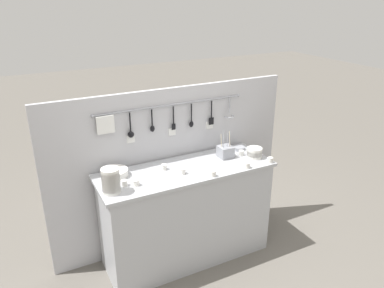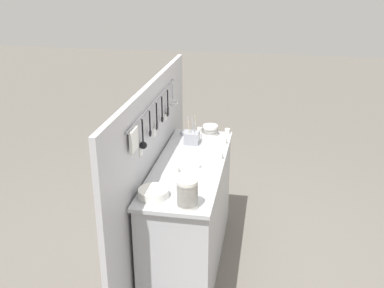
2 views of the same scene
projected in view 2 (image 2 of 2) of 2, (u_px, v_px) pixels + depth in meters
ground_plane at (190, 259)px, 4.05m from camera, size 20.00×20.00×0.00m
counter at (190, 213)px, 3.87m from camera, size 1.60×0.56×0.94m
back_wall at (153, 175)px, 3.79m from camera, size 2.40×0.11×1.61m
bowl_stack_nested_right at (210, 130)px, 4.29m from camera, size 0.14×0.14×0.10m
bowl_stack_wide_centre at (187, 194)px, 2.99m from camera, size 0.14×0.14×0.21m
plate_stack at (153, 193)px, 3.16m from camera, size 0.22×0.22×0.06m
steel_mixing_bowl at (187, 133)px, 4.32m from camera, size 0.12×0.12×0.03m
cutlery_caddy at (192, 137)px, 4.09m from camera, size 0.13×0.13×0.26m
cup_beside_plates at (227, 131)px, 4.33m from camera, size 0.05×0.05×0.05m
cup_front_right at (200, 130)px, 4.36m from camera, size 0.05×0.05×0.05m
cup_front_left at (197, 165)px, 3.61m from camera, size 0.05×0.05×0.05m
cup_back_left at (199, 135)px, 4.24m from camera, size 0.05×0.05×0.05m
cup_mid_row at (176, 169)px, 3.53m from camera, size 0.05×0.05×0.05m
cup_edge_far at (190, 189)px, 3.22m from camera, size 0.05×0.05×0.05m
cup_by_caddy at (182, 195)px, 3.15m from camera, size 0.05×0.05×0.05m
cup_edge_near at (224, 141)px, 4.10m from camera, size 0.05×0.05×0.05m
cup_back_right at (220, 156)px, 3.78m from camera, size 0.05×0.05×0.05m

